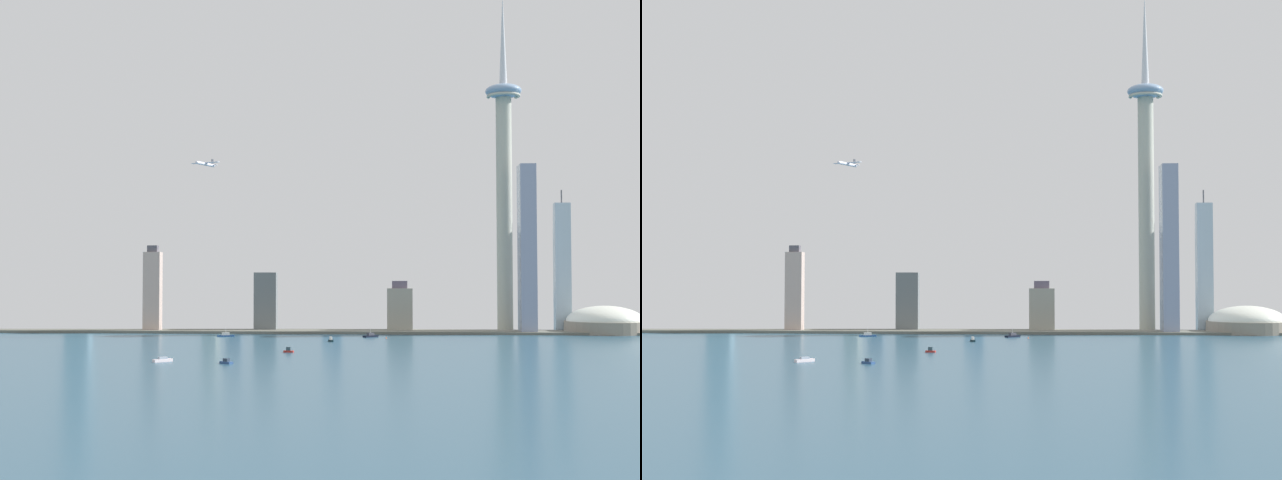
% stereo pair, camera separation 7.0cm
% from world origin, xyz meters
% --- Properties ---
extents(ground_plane, '(6000.00, 6000.00, 0.00)m').
position_xyz_m(ground_plane, '(0.00, 0.00, 0.00)').
color(ground_plane, '#294F66').
extents(waterfront_pier, '(737.29, 53.20, 2.70)m').
position_xyz_m(waterfront_pier, '(0.00, 430.09, 1.35)').
color(waterfront_pier, '#606055').
rests_on(waterfront_pier, ground).
extents(observation_tower, '(39.41, 39.41, 375.03)m').
position_xyz_m(observation_tower, '(196.96, 453.30, 178.21)').
color(observation_tower, '#B3B4A3').
rests_on(observation_tower, ground).
extents(stadium_dome, '(84.81, 84.81, 32.69)m').
position_xyz_m(stadium_dome, '(299.68, 438.37, 11.07)').
color(stadium_dome, gray).
rests_on(stadium_dome, ground).
extents(skyscraper_0, '(16.73, 26.56, 179.17)m').
position_xyz_m(skyscraper_0, '(216.93, 426.43, 89.59)').
color(skyscraper_0, '#8994B0').
rests_on(skyscraper_0, ground).
extents(skyscraper_1, '(27.52, 20.24, 55.70)m').
position_xyz_m(skyscraper_1, '(82.60, 450.91, 25.41)').
color(skyscraper_1, '#9A988A').
rests_on(skyscraper_1, ground).
extents(skyscraper_2, '(24.54, 26.81, 83.07)m').
position_xyz_m(skyscraper_2, '(-64.36, 450.78, 32.50)').
color(skyscraper_2, slate).
rests_on(skyscraper_2, ground).
extents(skyscraper_3, '(17.70, 15.96, 84.19)m').
position_xyz_m(skyscraper_3, '(-107.88, 496.96, 33.77)').
color(skyscraper_3, gray).
rests_on(skyscraper_3, ground).
extents(skyscraper_4, '(17.14, 24.02, 90.63)m').
position_xyz_m(skyscraper_4, '(-144.04, 540.93, 45.32)').
color(skyscraper_4, beige).
rests_on(skyscraper_4, ground).
extents(skyscraper_5, '(15.18, 21.61, 69.83)m').
position_xyz_m(skyscraper_5, '(6.94, 542.21, 32.60)').
color(skyscraper_5, slate).
rests_on(skyscraper_5, ground).
extents(skyscraper_6, '(27.35, 18.00, 175.89)m').
position_xyz_m(skyscraper_6, '(-279.73, 460.87, 85.34)').
color(skyscraper_6, '#94B7C9').
rests_on(skyscraper_6, ground).
extents(skyscraper_7, '(18.34, 13.83, 94.32)m').
position_xyz_m(skyscraper_7, '(-185.81, 425.79, 44.93)').
color(skyscraper_7, '#C0A79B').
rests_on(skyscraper_7, ground).
extents(skyscraper_8, '(17.12, 14.10, 155.78)m').
position_xyz_m(skyscraper_8, '(260.65, 464.58, 70.70)').
color(skyscraper_8, '#A3B7C1').
rests_on(skyscraper_8, ground).
extents(skyscraper_9, '(21.80, 17.73, 41.07)m').
position_xyz_m(skyscraper_9, '(6.49, 490.64, 20.53)').
color(skyscraper_9, '#7D9CBF').
rests_on(skyscraper_9, ground).
extents(boat_0, '(13.13, 12.38, 3.54)m').
position_xyz_m(boat_0, '(-88.57, 82.00, 1.34)').
color(boat_0, white).
rests_on(boat_0, ground).
extents(boat_1, '(15.57, 15.09, 8.92)m').
position_xyz_m(boat_1, '(52.14, 359.51, 1.55)').
color(boat_1, black).
rests_on(boat_1, ground).
extents(boat_2, '(8.41, 4.71, 4.27)m').
position_xyz_m(boat_2, '(-9.30, 169.18, 1.52)').
color(boat_2, '#AB2A23').
rests_on(boat_2, ground).
extents(boat_4, '(5.34, 7.86, 4.68)m').
position_xyz_m(boat_4, '(16.71, 291.70, 1.67)').
color(boat_4, black).
rests_on(boat_4, ground).
extents(boat_5, '(10.17, 8.95, 3.64)m').
position_xyz_m(boat_5, '(-41.66, 71.52, 1.30)').
color(boat_5, navy).
rests_on(boat_5, ground).
extents(boat_6, '(17.99, 9.23, 10.16)m').
position_xyz_m(boat_6, '(-93.57, 360.47, 1.43)').
color(boat_6, navy).
rests_on(boat_6, ground).
extents(channel_buoy_0, '(1.40, 1.40, 1.91)m').
position_xyz_m(channel_buoy_0, '(67.76, 340.81, 0.95)').
color(channel_buoy_0, '#E54C19').
rests_on(channel_buoy_0, ground).
extents(airplane, '(31.20, 30.91, 8.11)m').
position_xyz_m(airplane, '(-114.88, 357.47, 174.56)').
color(airplane, silver).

